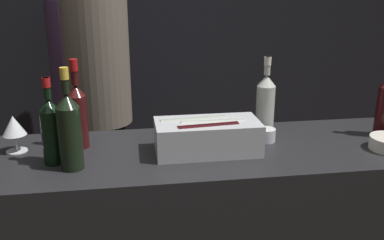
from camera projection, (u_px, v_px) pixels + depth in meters
wall_back_chalkboard at (156, 17)px, 3.57m from camera, size 6.40×0.06×2.80m
ice_bin_with_bottles at (207, 135)px, 1.72m from camera, size 0.42×0.21×0.13m
wine_glass at (14, 127)px, 1.71m from camera, size 0.09×0.09×0.15m
candle_votive at (266, 135)px, 1.85m from camera, size 0.08×0.08×0.06m
red_wine_bottle_burgundy at (51, 129)px, 1.59m from camera, size 0.08×0.08×0.33m
champagne_bottle at (69, 129)px, 1.54m from camera, size 0.09×0.09×0.38m
white_wine_bottle at (265, 102)px, 1.92m from camera, size 0.08×0.08×0.35m
red_wine_bottle_tall at (78, 113)px, 1.74m from camera, size 0.08×0.08×0.37m
person_in_hoodie at (77, 78)px, 3.23m from camera, size 0.37×0.37×1.78m
person_blond_tee at (100, 95)px, 2.62m from camera, size 0.38×0.38×1.84m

